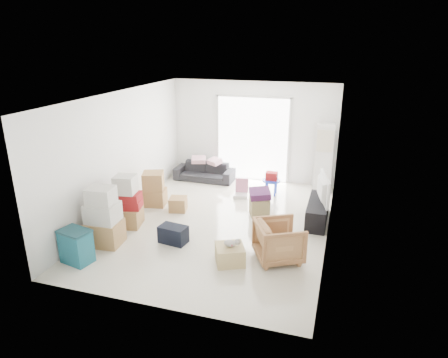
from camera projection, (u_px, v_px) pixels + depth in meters
name	position (u px, v px, depth m)	size (l,w,h in m)	color
room_shell	(219.00, 162.00, 8.13)	(4.98, 6.48, 3.18)	silver
sliding_door	(252.00, 136.00, 10.85)	(2.10, 0.04, 2.33)	white
ac_tower	(324.00, 158.00, 10.13)	(0.45, 0.30, 1.75)	silver
tv_console	(318.00, 211.00, 8.58)	(0.41, 1.38, 0.46)	black
television	(319.00, 198.00, 8.48)	(1.01, 0.58, 0.13)	black
sofa	(204.00, 169.00, 11.07)	(1.65, 0.48, 0.64)	#25252A
pillow_left	(198.00, 155.00, 11.01)	(0.35, 0.27, 0.11)	#CE96A5
pillow_right	(215.00, 157.00, 10.85)	(0.36, 0.28, 0.12)	#CE96A5
armchair	(279.00, 239.00, 7.02)	(0.77, 0.72, 0.79)	tan
storage_bins	(76.00, 246.00, 6.97)	(0.60, 0.48, 0.61)	#14576A
box_stack_a	(103.00, 219.00, 7.52)	(0.67, 0.58, 1.15)	#A7854B
box_stack_b	(127.00, 204.00, 8.31)	(0.67, 0.64, 1.10)	#A7854B
box_stack_c	(154.00, 189.00, 9.37)	(0.61, 0.59, 0.81)	#A7854B
loose_box	(178.00, 204.00, 9.13)	(0.38, 0.38, 0.31)	#A7854B
duffel_bag	(173.00, 234.00, 7.69)	(0.53, 0.32, 0.34)	black
ottoman	(259.00, 206.00, 8.88)	(0.40, 0.40, 0.40)	#9C895B
blanket	(260.00, 195.00, 8.79)	(0.44, 0.44, 0.14)	#491E4B
kids_table	(271.00, 179.00, 10.00)	(0.45, 0.45, 0.59)	blue
toy_walker	(241.00, 192.00, 9.96)	(0.39, 0.36, 0.46)	silver
wood_crate	(230.00, 254.00, 6.99)	(0.48, 0.48, 0.32)	tan
plush_bunny	(232.00, 243.00, 6.91)	(0.29, 0.16, 0.15)	#B2ADA8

